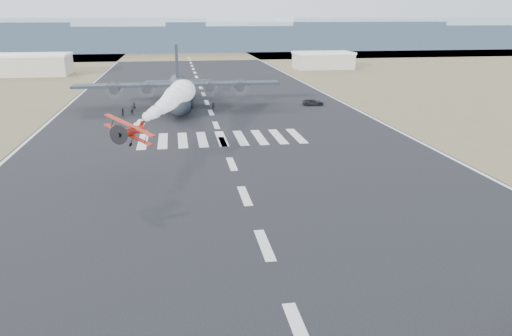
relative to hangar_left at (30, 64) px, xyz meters
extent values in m
plane|color=black|center=(52.00, -145.00, -3.41)|extent=(500.00, 500.00, 0.00)
cube|color=olive|center=(52.00, 85.00, -3.41)|extent=(500.00, 80.00, 0.00)
cube|color=#899DAE|center=(-13.00, 115.00, 5.09)|extent=(150.00, 50.00, 17.00)
cube|color=#899DAE|center=(52.00, 115.00, 3.09)|extent=(150.00, 50.00, 13.00)
cube|color=#899DAE|center=(117.00, 115.00, 4.09)|extent=(150.00, 50.00, 15.00)
cube|color=#899DAE|center=(182.00, 115.00, 5.09)|extent=(150.00, 50.00, 17.00)
cube|color=#899DAE|center=(247.00, 115.00, 3.09)|extent=(150.00, 50.00, 13.00)
cube|color=#A6A294|center=(0.00, 0.00, -0.41)|extent=(24.00, 14.00, 6.00)
cube|color=white|center=(0.00, 0.00, 2.89)|extent=(24.50, 14.50, 0.80)
cube|color=#A6A294|center=(98.00, 5.00, -0.81)|extent=(20.00, 12.00, 5.20)
cube|color=white|center=(98.00, 5.00, 2.09)|extent=(20.50, 12.50, 0.80)
cylinder|color=red|center=(40.08, -113.95, 2.48)|extent=(1.91, 4.99, 0.89)
sphere|color=black|center=(40.12, -113.76, 2.82)|extent=(0.69, 0.69, 0.69)
cylinder|color=black|center=(39.57, -116.26, 2.48)|extent=(1.09, 0.79, 0.98)
cylinder|color=black|center=(39.50, -116.59, 2.48)|extent=(2.12, 0.49, 2.16)
cube|color=red|center=(39.99, -114.33, 2.14)|extent=(5.62, 2.14, 2.22)
cube|color=red|center=(39.93, -114.62, 3.32)|extent=(5.80, 2.18, 2.29)
cube|color=red|center=(40.56, -111.74, 2.97)|extent=(0.28, 0.89, 0.98)
cube|color=red|center=(40.56, -111.74, 2.48)|extent=(2.07, 1.09, 0.08)
cylinder|color=black|center=(39.14, -114.55, 1.30)|extent=(0.21, 0.45, 0.43)
cylinder|color=black|center=(40.68, -114.89, 1.30)|extent=(0.21, 0.45, 0.43)
sphere|color=white|center=(40.60, -111.55, 2.48)|extent=(0.69, 0.69, 0.69)
sphere|color=white|center=(41.10, -109.24, 2.51)|extent=(0.95, 0.95, 0.95)
sphere|color=white|center=(41.61, -106.93, 2.54)|extent=(1.21, 1.21, 1.21)
sphere|color=white|center=(42.11, -104.63, 2.57)|extent=(1.48, 1.48, 1.48)
sphere|color=white|center=(42.61, -102.32, 2.60)|extent=(1.74, 1.74, 1.74)
sphere|color=white|center=(43.11, -100.01, 2.63)|extent=(2.00, 2.00, 2.00)
sphere|color=white|center=(43.62, -97.71, 2.66)|extent=(2.26, 2.26, 2.26)
sphere|color=white|center=(44.12, -95.40, 2.69)|extent=(2.52, 2.52, 2.52)
sphere|color=white|center=(44.62, -93.09, 2.72)|extent=(2.79, 2.79, 2.79)
sphere|color=white|center=(45.12, -90.78, 2.75)|extent=(3.05, 3.05, 3.05)
sphere|color=white|center=(45.63, -88.48, 2.77)|extent=(3.31, 3.31, 3.31)
sphere|color=white|center=(46.13, -86.17, 2.80)|extent=(3.57, 3.57, 3.57)
sphere|color=white|center=(46.63, -83.86, 2.83)|extent=(3.84, 3.84, 3.84)
cylinder|color=#1D252C|center=(45.87, -64.72, -0.68)|extent=(4.29, 29.43, 4.20)
sphere|color=#1D252C|center=(45.83, -79.43, -0.68)|extent=(4.20, 4.20, 4.20)
cone|color=#1D252C|center=(45.91, -50.01, -0.68)|extent=(4.22, 6.32, 4.20)
cube|color=#1D252C|center=(45.87, -65.77, 1.32)|extent=(42.05, 4.54, 0.53)
cylinder|color=#1D252C|center=(33.25, -66.26, 0.80)|extent=(1.90, 4.00, 1.89)
cylinder|color=#3F3F44|center=(33.25, -68.36, 0.80)|extent=(3.57, 0.06, 3.57)
cylinder|color=#1D252C|center=(39.56, -66.27, 0.80)|extent=(1.90, 4.00, 1.89)
cylinder|color=#3F3F44|center=(39.55, -68.38, 0.80)|extent=(3.57, 0.06, 3.57)
cylinder|color=#1D252C|center=(52.17, -66.31, 0.80)|extent=(1.90, 4.00, 1.89)
cylinder|color=#3F3F44|center=(52.16, -68.41, 0.80)|extent=(3.57, 0.06, 3.57)
cylinder|color=#1D252C|center=(58.47, -66.33, 0.80)|extent=(1.90, 4.00, 1.89)
cylinder|color=#3F3F44|center=(58.47, -68.43, 0.80)|extent=(3.57, 0.06, 3.57)
cube|color=#1D252C|center=(45.91, -52.11, 4.58)|extent=(0.64, 4.73, 8.41)
cube|color=#1D252C|center=(45.91, -51.58, 0.17)|extent=(14.72, 3.20, 0.37)
cube|color=#1D252C|center=(43.56, -63.66, -2.25)|extent=(1.28, 6.31, 1.68)
cylinder|color=black|center=(43.56, -63.66, -2.83)|extent=(0.53, 1.16, 1.16)
cube|color=#1D252C|center=(48.18, -63.67, -2.25)|extent=(1.28, 6.31, 1.68)
cylinder|color=black|center=(48.18, -63.67, -2.83)|extent=(0.53, 1.16, 1.16)
cylinder|color=black|center=(45.84, -76.28, -2.93)|extent=(0.42, 0.95, 0.95)
imported|color=black|center=(74.12, -68.09, -2.78)|extent=(4.76, 2.63, 1.26)
imported|color=black|center=(36.95, -68.52, -2.51)|extent=(0.83, 0.78, 1.80)
imported|color=black|center=(35.30, -74.41, -2.57)|extent=(0.96, 0.89, 1.68)
imported|color=black|center=(52.67, -71.08, -2.56)|extent=(1.03, 1.19, 1.70)
imported|color=black|center=(45.95, -70.68, -2.54)|extent=(1.14, 0.87, 1.73)
imported|color=black|center=(40.22, -73.02, -2.57)|extent=(0.88, 0.60, 1.68)
imported|color=black|center=(47.80, -72.93, -2.48)|extent=(1.81, 1.12, 1.86)
imported|color=black|center=(36.76, -72.53, -2.53)|extent=(0.71, 0.61, 1.76)
imported|color=black|center=(46.48, -69.28, -2.48)|extent=(1.06, 0.94, 1.86)
camera|label=1|loc=(45.20, -170.39, 15.01)|focal=35.00mm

